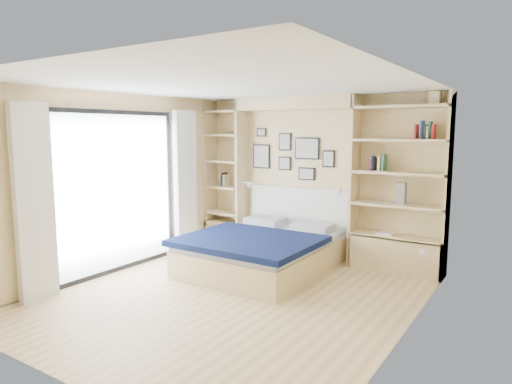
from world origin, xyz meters
The scene contains 8 objects.
ground centered at (0.00, 0.00, 0.00)m, with size 4.50×4.50×0.00m, color #DABC86.
room_shell centered at (-0.39, 1.52, 1.08)m, with size 4.50×4.50×4.50m.
bed centered at (-0.28, 1.14, 0.28)m, with size 1.80×2.22×1.07m.
photo_gallery centered at (-0.45, 2.22, 1.60)m, with size 1.48×0.02×0.82m.
reading_lamps centered at (-0.30, 2.00, 1.10)m, with size 1.92×0.12×0.15m.
shelf_decor centered at (1.12, 2.07, 1.69)m, with size 3.57×0.23×2.03m.
deck centered at (-3.60, 0.00, 0.00)m, with size 3.20×4.00×0.05m, color #685B4C.
deck_chair centered at (-3.72, 1.06, 0.35)m, with size 0.68×0.84×0.74m.
Camera 1 is at (3.09, -4.26, 1.98)m, focal length 32.00 mm.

